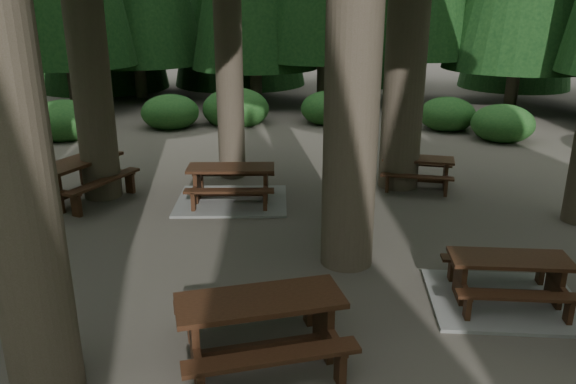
{
  "coord_description": "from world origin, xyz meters",
  "views": [
    {
      "loc": [
        -0.18,
        -8.16,
        4.09
      ],
      "look_at": [
        -0.16,
        0.53,
        1.1
      ],
      "focal_mm": 35.0,
      "sensor_mm": 36.0,
      "label": 1
    }
  ],
  "objects_px": {
    "picnic_table_b": "(79,174)",
    "picnic_table_d": "(418,168)",
    "picnic_table_e": "(260,319)",
    "picnic_table_a": "(506,288)",
    "picnic_table_c": "(232,190)"
  },
  "relations": [
    {
      "from": "picnic_table_b",
      "to": "picnic_table_d",
      "type": "xyz_separation_m",
      "value": [
        7.43,
        0.85,
        -0.12
      ]
    },
    {
      "from": "picnic_table_d",
      "to": "picnic_table_e",
      "type": "height_order",
      "value": "picnic_table_e"
    },
    {
      "from": "picnic_table_b",
      "to": "picnic_table_e",
      "type": "bearing_deg",
      "value": -119.16
    },
    {
      "from": "picnic_table_a",
      "to": "picnic_table_e",
      "type": "bearing_deg",
      "value": -153.86
    },
    {
      "from": "picnic_table_c",
      "to": "picnic_table_d",
      "type": "xyz_separation_m",
      "value": [
        4.16,
        1.03,
        0.19
      ]
    },
    {
      "from": "picnic_table_c",
      "to": "picnic_table_e",
      "type": "height_order",
      "value": "picnic_table_e"
    },
    {
      "from": "picnic_table_b",
      "to": "picnic_table_c",
      "type": "bearing_deg",
      "value": -67.97
    },
    {
      "from": "picnic_table_a",
      "to": "picnic_table_c",
      "type": "bearing_deg",
      "value": 140.1
    },
    {
      "from": "picnic_table_a",
      "to": "picnic_table_c",
      "type": "height_order",
      "value": "picnic_table_c"
    },
    {
      "from": "picnic_table_b",
      "to": "picnic_table_e",
      "type": "xyz_separation_m",
      "value": [
        4.12,
        -5.73,
        -0.02
      ]
    },
    {
      "from": "picnic_table_c",
      "to": "picnic_table_d",
      "type": "bearing_deg",
      "value": 13.17
    },
    {
      "from": "picnic_table_c",
      "to": "picnic_table_d",
      "type": "relative_size",
      "value": 1.27
    },
    {
      "from": "picnic_table_c",
      "to": "picnic_table_e",
      "type": "xyz_separation_m",
      "value": [
        0.86,
        -5.55,
        0.29
      ]
    },
    {
      "from": "picnic_table_a",
      "to": "picnic_table_d",
      "type": "relative_size",
      "value": 1.21
    },
    {
      "from": "picnic_table_a",
      "to": "picnic_table_d",
      "type": "distance_m",
      "value": 5.25
    }
  ]
}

